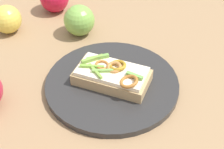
{
  "coord_description": "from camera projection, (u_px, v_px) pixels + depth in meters",
  "views": [
    {
      "loc": [
        0.35,
        0.41,
        0.5
      ],
      "look_at": [
        0.0,
        0.0,
        0.03
      ],
      "focal_mm": 54.45,
      "sensor_mm": 36.0,
      "label": 1
    }
  ],
  "objects": [
    {
      "name": "ground_plane",
      "position": [
        112.0,
        86.0,
        0.73
      ],
      "size": [
        2.0,
        2.0,
        0.0
      ],
      "primitive_type": "plane",
      "color": "#93714D",
      "rests_on": "ground"
    },
    {
      "name": "apple_2",
      "position": [
        79.0,
        20.0,
        0.86
      ],
      "size": [
        0.11,
        0.11,
        0.08
      ],
      "primitive_type": "sphere",
      "rotation": [
        0.0,
        0.0,
        2.02
      ],
      "color": "#79AC45",
      "rests_on": "ground_plane"
    },
    {
      "name": "apple_1",
      "position": [
        7.0,
        19.0,
        0.87
      ],
      "size": [
        0.08,
        0.08,
        0.07
      ],
      "primitive_type": "sphere",
      "rotation": [
        0.0,
        0.0,
        1.72
      ],
      "color": "gold",
      "rests_on": "ground_plane"
    },
    {
      "name": "plate",
      "position": [
        112.0,
        84.0,
        0.73
      ],
      "size": [
        0.29,
        0.29,
        0.01
      ],
      "primitive_type": "cylinder",
      "color": "#2A2929",
      "rests_on": "ground_plane"
    },
    {
      "name": "sandwich",
      "position": [
        112.0,
        75.0,
        0.71
      ],
      "size": [
        0.15,
        0.18,
        0.05
      ],
      "rotation": [
        0.0,
        0.0,
        5.2
      ],
      "color": "tan",
      "rests_on": "plate"
    }
  ]
}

